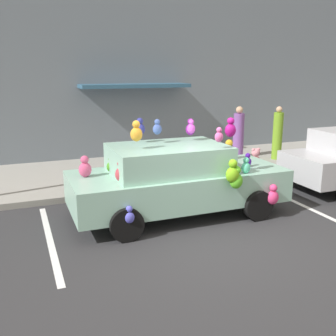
{
  "coord_description": "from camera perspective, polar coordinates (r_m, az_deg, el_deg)",
  "views": [
    {
      "loc": [
        -3.28,
        -6.11,
        3.08
      ],
      "look_at": [
        -0.1,
        1.96,
        0.9
      ],
      "focal_mm": 42.16,
      "sensor_mm": 36.0,
      "label": 1
    }
  ],
  "objects": [
    {
      "name": "parking_stripe_rear",
      "position": [
        7.75,
        -16.72,
        -9.89
      ],
      "size": [
        0.12,
        3.6,
        0.01
      ],
      "primitive_type": "cube",
      "color": "silver",
      "rests_on": "ground"
    },
    {
      "name": "sidewalk",
      "position": [
        11.96,
        -4.89,
        -0.48
      ],
      "size": [
        24.0,
        4.0,
        0.15
      ],
      "primitive_type": "cube",
      "color": "gray",
      "rests_on": "ground"
    },
    {
      "name": "storefront_building",
      "position": [
        13.65,
        -7.83,
        14.47
      ],
      "size": [
        24.0,
        1.25,
        6.4
      ],
      "color": "slate",
      "rests_on": "ground"
    },
    {
      "name": "pedestrian_walking_past",
      "position": [
        13.6,
        15.55,
        4.66
      ],
      "size": [
        0.32,
        0.32,
        1.75
      ],
      "color": "#6FA125",
      "rests_on": "sidewalk"
    },
    {
      "name": "plush_covered_car",
      "position": [
        8.39,
        1.21,
        -1.58
      ],
      "size": [
        4.57,
        2.15,
        2.15
      ],
      "color": "#91C1AC",
      "rests_on": "ground"
    },
    {
      "name": "ground_plane",
      "position": [
        7.58,
        6.25,
        -9.93
      ],
      "size": [
        60.0,
        60.0,
        0.0
      ],
      "primitive_type": "plane",
      "color": "#2D2D30"
    },
    {
      "name": "parking_stripe_front",
      "position": [
        9.85,
        18.19,
        -4.81
      ],
      "size": [
        0.12,
        3.6,
        0.01
      ],
      "primitive_type": "cube",
      "color": "silver",
      "rests_on": "ground"
    },
    {
      "name": "pedestrian_near_shopfront",
      "position": [
        13.5,
        10.14,
        4.83
      ],
      "size": [
        0.36,
        0.36,
        1.73
      ],
      "color": "#7C4D99",
      "rests_on": "sidewalk"
    },
    {
      "name": "teddy_bear_on_sidewalk",
      "position": [
        11.94,
        12.52,
        1.12
      ],
      "size": [
        0.36,
        0.3,
        0.68
      ],
      "color": "pink",
      "rests_on": "sidewalk"
    }
  ]
}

